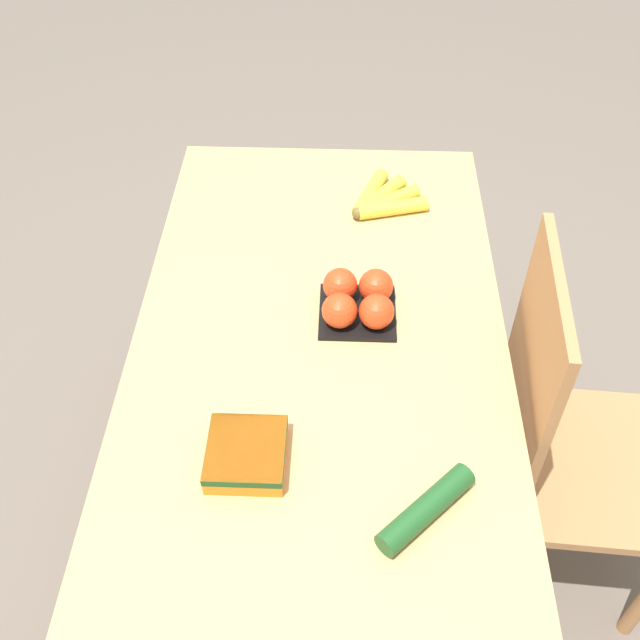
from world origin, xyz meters
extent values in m
plane|color=#665B51|center=(0.00, 0.00, 0.00)|extent=(12.00, 12.00, 0.00)
cube|color=tan|center=(0.00, 0.00, 0.74)|extent=(1.35, 0.77, 0.03)
cylinder|color=tan|center=(-0.61, -0.33, 0.36)|extent=(0.06, 0.06, 0.72)
cylinder|color=tan|center=(-0.61, 0.33, 0.36)|extent=(0.06, 0.06, 0.72)
cube|color=#A87547|center=(0.10, 0.62, 0.44)|extent=(0.44, 0.43, 0.03)
cube|color=#A87547|center=(0.09, 0.43, 0.72)|extent=(0.39, 0.04, 0.54)
cylinder|color=#A87547|center=(-0.07, 0.80, 0.21)|extent=(0.04, 0.04, 0.42)
cylinder|color=#A87547|center=(0.27, 0.44, 0.21)|extent=(0.04, 0.04, 0.42)
cylinder|color=#A87547|center=(-0.09, 0.46, 0.21)|extent=(0.04, 0.04, 0.42)
sphere|color=brown|center=(-0.37, 0.08, 0.77)|extent=(0.03, 0.03, 0.03)
cylinder|color=yellow|center=(-0.40, 0.16, 0.77)|extent=(0.08, 0.18, 0.04)
cylinder|color=yellow|center=(-0.42, 0.15, 0.77)|extent=(0.12, 0.16, 0.04)
cylinder|color=yellow|center=(-0.44, 0.13, 0.77)|extent=(0.16, 0.14, 0.04)
cylinder|color=yellow|center=(-0.46, 0.11, 0.77)|extent=(0.17, 0.09, 0.04)
cube|color=black|center=(-0.05, 0.08, 0.76)|extent=(0.16, 0.16, 0.01)
sphere|color=red|center=(-0.09, 0.04, 0.80)|extent=(0.07, 0.07, 0.07)
sphere|color=red|center=(-0.01, 0.04, 0.80)|extent=(0.07, 0.07, 0.07)
sphere|color=red|center=(-0.09, 0.12, 0.80)|extent=(0.07, 0.07, 0.07)
sphere|color=red|center=(-0.01, 0.12, 0.80)|extent=(0.07, 0.07, 0.07)
cube|color=orange|center=(0.33, -0.12, 0.77)|extent=(0.14, 0.14, 0.04)
cube|color=#19471E|center=(0.33, -0.12, 0.79)|extent=(0.14, 0.14, 0.02)
cylinder|color=#1E5123|center=(0.42, 0.19, 0.77)|extent=(0.17, 0.18, 0.04)
camera|label=1|loc=(1.07, 0.04, 1.89)|focal=42.00mm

